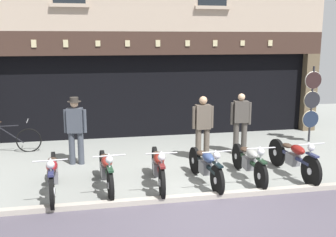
{
  "coord_description": "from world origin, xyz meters",
  "views": [
    {
      "loc": [
        -2.04,
        -6.91,
        3.09
      ],
      "look_at": [
        -0.16,
        2.68,
        1.1
      ],
      "focal_mm": 42.1,
      "sensor_mm": 36.0,
      "label": 1
    }
  ],
  "objects": [
    {
      "name": "motorcycle_center_right",
      "position": [
        1.35,
        0.97,
        0.42
      ],
      "size": [
        0.62,
        2.03,
        0.91
      ],
      "rotation": [
        0.0,
        0.0,
        3.12
      ],
      "color": "black",
      "rests_on": "ground"
    },
    {
      "name": "shopkeeper_center",
      "position": [
        0.71,
        2.51,
        0.93
      ],
      "size": [
        0.56,
        0.25,
        1.67
      ],
      "rotation": [
        0.0,
        0.0,
        3.16
      ],
      "color": "brown",
      "rests_on": "ground"
    },
    {
      "name": "advert_board_far",
      "position": [
        -3.77,
        5.4,
        1.61
      ],
      "size": [
        0.66,
        0.03,
        1.1
      ],
      "color": "silver"
    },
    {
      "name": "leaning_bicycle",
      "position": [
        -4.34,
        4.15,
        0.36
      ],
      "size": [
        1.76,
        0.5,
        0.93
      ],
      "rotation": [
        0.0,
        0.0,
        -1.5
      ],
      "color": "black",
      "rests_on": "ground"
    },
    {
      "name": "advert_board_near",
      "position": [
        -2.58,
        5.4,
        1.63
      ],
      "size": [
        0.75,
        0.03,
        1.09
      ],
      "color": "silver"
    },
    {
      "name": "motorcycle_far_left",
      "position": [
        -2.86,
        0.86,
        0.44
      ],
      "size": [
        0.62,
        2.13,
        0.94
      ],
      "rotation": [
        0.0,
        0.0,
        3.2
      ],
      "color": "black",
      "rests_on": "ground"
    },
    {
      "name": "salesman_left",
      "position": [
        -2.46,
        2.81,
        0.94
      ],
      "size": [
        0.55,
        0.33,
        1.69
      ],
      "rotation": [
        0.0,
        0.0,
        2.97
      ],
      "color": "#3D424C",
      "rests_on": "ground"
    },
    {
      "name": "tyre_sign_pole",
      "position": [
        4.43,
        3.68,
        1.27
      ],
      "size": [
        0.53,
        0.06,
        2.29
      ],
      "color": "#232328",
      "rests_on": "ground"
    },
    {
      "name": "motorcycle_center_left",
      "position": [
        -0.72,
        0.9,
        0.43
      ],
      "size": [
        0.62,
        2.06,
        0.94
      ],
      "rotation": [
        0.0,
        0.0,
        3.08
      ],
      "color": "black",
      "rests_on": "ground"
    },
    {
      "name": "motorcycle_left",
      "position": [
        -1.8,
        0.99,
        0.42
      ],
      "size": [
        0.62,
        2.0,
        0.91
      ],
      "rotation": [
        0.0,
        0.0,
        3.22
      ],
      "color": "black",
      "rests_on": "ground"
    },
    {
      "name": "motorcycle_right",
      "position": [
        2.42,
        0.98,
        0.44
      ],
      "size": [
        0.62,
        2.11,
        0.93
      ],
      "rotation": [
        0.0,
        0.0,
        3.19
      ],
      "color": "black",
      "rests_on": "ground"
    },
    {
      "name": "salesman_right",
      "position": [
        1.87,
        2.85,
        0.92
      ],
      "size": [
        0.56,
        0.27,
        1.66
      ],
      "rotation": [
        0.0,
        0.0,
        3.01
      ],
      "color": "#47423D",
      "rests_on": "ground"
    },
    {
      "name": "ground",
      "position": [
        0.0,
        -0.98,
        -0.04
      ],
      "size": [
        22.85,
        22.0,
        0.18
      ],
      "color": "gray"
    },
    {
      "name": "motorcycle_center",
      "position": [
        0.31,
        0.86,
        0.42
      ],
      "size": [
        0.62,
        1.99,
        0.91
      ],
      "rotation": [
        0.0,
        0.0,
        3.21
      ],
      "color": "black",
      "rests_on": "ground"
    },
    {
      "name": "shop_facade",
      "position": [
        -0.0,
        7.01,
        1.71
      ],
      "size": [
        11.15,
        4.42,
        6.31
      ],
      "color": "black",
      "rests_on": "ground"
    }
  ]
}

